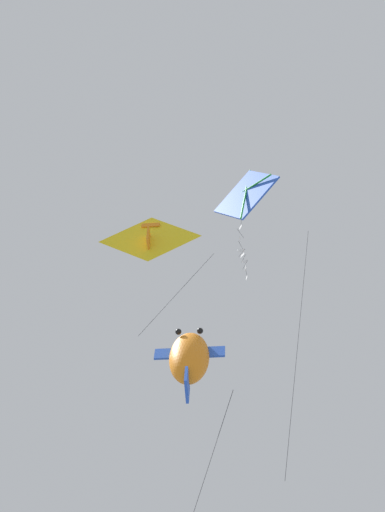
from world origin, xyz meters
TOP-DOWN VIEW (x-y plane):
  - kite_delta_near_right at (4.26, -0.17)m, footprint 2.64×3.04m
  - kite_fish_mid_left at (-1.76, 0.18)m, footprint 2.29×1.50m
  - kite_diamond_upper_right at (-0.65, -1.68)m, footprint 3.04×2.18m

SIDE VIEW (x-z plane):
  - kite_fish_mid_left at x=-1.76m, z-range 21.91..27.09m
  - kite_diamond_upper_right at x=-0.65m, z-range 25.30..35.31m
  - kite_delta_near_right at x=4.26m, z-range 29.40..35.04m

